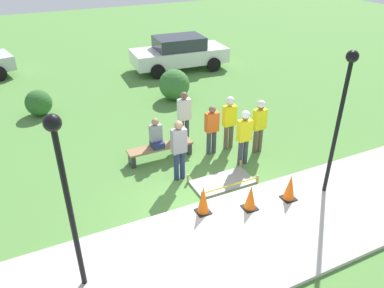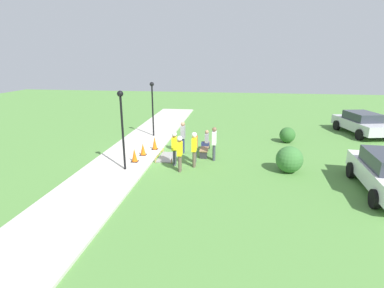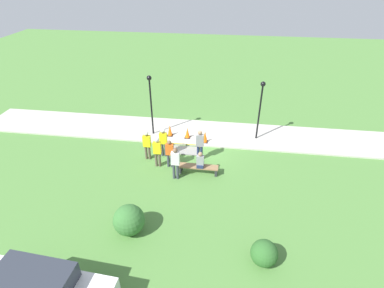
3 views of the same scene
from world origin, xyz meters
name	(u,v)px [view 3 (image 3 of 3)]	position (x,y,z in m)	size (l,w,h in m)	color
ground_plane	(197,146)	(0.00, 0.00, 0.00)	(60.00, 60.00, 0.00)	#51843D
sidewalk	(200,133)	(0.00, -1.54, 0.05)	(28.00, 3.07, 0.10)	#BCB7AD
wet_concrete_patch	(184,150)	(0.69, 0.58, 0.03)	(1.74, 0.90, 0.26)	gray
traffic_cone_near_patch	(205,137)	(-0.40, -0.39, 0.46)	(0.34, 0.34, 0.73)	black
traffic_cone_far_patch	(187,133)	(0.69, -0.75, 0.42)	(0.34, 0.34, 0.66)	black
traffic_cone_sidewalk_edge	(170,130)	(1.79, -0.86, 0.45)	(0.34, 0.34, 0.70)	black
park_bench	(198,168)	(-0.36, 2.52, 0.32)	(2.00, 0.44, 0.44)	#2D2D33
person_seated_on_bench	(200,161)	(-0.45, 2.57, 0.79)	(0.36, 0.44, 0.89)	navy
worker_supervisor	(147,143)	(2.52, 1.60, 1.03)	(0.40, 0.25, 1.73)	brown
worker_assistant	(157,149)	(1.81, 2.19, 1.04)	(0.40, 0.25, 1.76)	brown
worker_trainee	(163,140)	(1.71, 1.19, 1.02)	(0.40, 0.25, 1.72)	#383D47
bystander_in_orange_shirt	(170,152)	(1.18, 2.15, 0.89)	(0.40, 0.22, 1.59)	#383D47
bystander_in_gray_shirt	(175,162)	(0.70, 3.09, 1.01)	(0.40, 0.23, 1.77)	#383D47
bystander_in_white_shirt	(200,143)	(-0.28, 1.28, 1.02)	(0.40, 0.23, 1.79)	navy
lamppost_near	(151,97)	(2.87, -0.98, 2.54)	(0.28, 0.28, 3.70)	black
lamppost_far	(261,102)	(-3.42, -1.26, 2.46)	(0.28, 0.28, 3.56)	black
shrub_rounded_near	(129,220)	(1.90, 6.69, 0.62)	(1.25, 1.25, 1.25)	#387033
shrub_rounded_mid	(264,253)	(-3.27, 7.44, 0.49)	(0.98, 0.98, 0.98)	#2D6028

